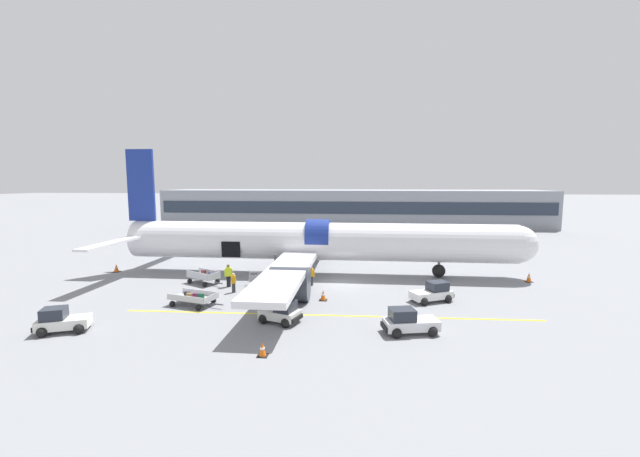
{
  "coord_description": "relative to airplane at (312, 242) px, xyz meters",
  "views": [
    {
      "loc": [
        1.49,
        -32.1,
        8.49
      ],
      "look_at": [
        -1.96,
        1.95,
        4.41
      ],
      "focal_mm": 22.0,
      "sensor_mm": 36.0,
      "label": 1
    }
  ],
  "objects": [
    {
      "name": "ground_crew_loader_b",
      "position": [
        0.38,
        -3.96,
        -2.13
      ],
      "size": [
        0.55,
        0.38,
        1.61
      ],
      "color": "#2D2D33",
      "rests_on": "ground_plane"
    },
    {
      "name": "airplane",
      "position": [
        0.0,
        0.0,
        0.0
      ],
      "size": [
        38.53,
        32.33,
        11.52
      ],
      "color": "silver",
      "rests_on": "ground_plane"
    },
    {
      "name": "baggage_tug_rear",
      "position": [
        7.08,
        -13.53,
        -2.36
      ],
      "size": [
        3.32,
        2.21,
        1.42
      ],
      "color": "silver",
      "rests_on": "ground_plane"
    },
    {
      "name": "safety_cone_nose",
      "position": [
        18.73,
        -0.89,
        -2.6
      ],
      "size": [
        0.58,
        0.58,
        0.8
      ],
      "color": "black",
      "rests_on": "ground_plane"
    },
    {
      "name": "safety_cone_wingtip",
      "position": [
        1.72,
        -7.89,
        -2.62
      ],
      "size": [
        0.57,
        0.57,
        0.75
      ],
      "color": "black",
      "rests_on": "ground_plane"
    },
    {
      "name": "terminal_strip",
      "position": [
        2.76,
        42.67,
        0.47
      ],
      "size": [
        72.89,
        13.22,
        6.89
      ],
      "color": "gray",
      "rests_on": "ground_plane"
    },
    {
      "name": "ground_crew_supervisor",
      "position": [
        -0.94,
        -5.17,
        -2.12
      ],
      "size": [
        0.5,
        0.54,
        1.62
      ],
      "color": "#2D2D33",
      "rests_on": "ground_plane"
    },
    {
      "name": "baggage_tug_lead",
      "position": [
        -12.55,
        -15.34,
        -2.37
      ],
      "size": [
        3.01,
        2.33,
        1.43
      ],
      "color": "silver",
      "rests_on": "ground_plane"
    },
    {
      "name": "safety_cone_engine_left",
      "position": [
        -0.4,
        -17.26,
        -2.64
      ],
      "size": [
        0.52,
        0.52,
        0.71
      ],
      "color": "black",
      "rests_on": "ground_plane"
    },
    {
      "name": "ground_crew_loader_a",
      "position": [
        -5.34,
        -6.58,
        -2.16
      ],
      "size": [
        0.45,
        0.53,
        1.54
      ],
      "color": "#2D2D33",
      "rests_on": "ground_plane"
    },
    {
      "name": "ground_plane",
      "position": [
        2.76,
        -3.11,
        -2.97
      ],
      "size": [
        500.0,
        500.0,
        0.0
      ],
      "primitive_type": "plane",
      "color": "gray"
    },
    {
      "name": "baggage_tug_mid",
      "position": [
        -0.4,
        -12.56,
        -2.39
      ],
      "size": [
        2.73,
        2.34,
        1.36
      ],
      "color": "silver",
      "rests_on": "ground_plane"
    },
    {
      "name": "apron_marking_line",
      "position": [
        2.41,
        -11.08,
        -2.97
      ],
      "size": [
        26.73,
        0.96,
        0.01
      ],
      "color": "yellow",
      "rests_on": "ground_plane"
    },
    {
      "name": "baggage_tug_spare",
      "position": [
        9.54,
        -7.34,
        -2.37
      ],
      "size": [
        3.26,
        2.5,
        1.4
      ],
      "color": "white",
      "rests_on": "ground_plane"
    },
    {
      "name": "baggage_cart_queued",
      "position": [
        -8.63,
        -4.22,
        -2.45
      ],
      "size": [
        3.55,
        2.48,
        1.07
      ],
      "color": "#B7BABF",
      "rests_on": "ground_plane"
    },
    {
      "name": "ground_crew_driver",
      "position": [
        -6.28,
        -5.0,
        -2.0
      ],
      "size": [
        0.62,
        0.57,
        1.86
      ],
      "color": "black",
      "rests_on": "ground_plane"
    },
    {
      "name": "safety_cone_tail",
      "position": [
        -18.64,
        -0.93,
        -2.61
      ],
      "size": [
        0.64,
        0.64,
        0.77
      ],
      "color": "black",
      "rests_on": "ground_plane"
    },
    {
      "name": "baggage_cart_loading",
      "position": [
        -3.31,
        -4.52,
        -2.4
      ],
      "size": [
        3.75,
        2.19,
        1.14
      ],
      "color": "#999BA0",
      "rests_on": "ground_plane"
    },
    {
      "name": "baggage_cart_empty",
      "position": [
        -7.05,
        -9.96,
        -2.49
      ],
      "size": [
        4.09,
        2.54,
        0.97
      ],
      "color": "#B7BABF",
      "rests_on": "ground_plane"
    }
  ]
}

